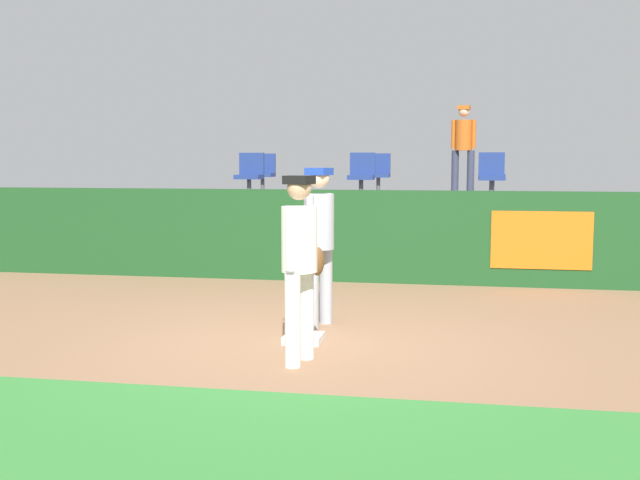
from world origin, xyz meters
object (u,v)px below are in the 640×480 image
at_px(seat_back_right, 493,172).
at_px(seat_front_center, 362,173).
at_px(seat_back_center, 379,172).
at_px(first_base, 303,338).
at_px(player_fielder_home, 300,256).
at_px(spectator_hooded, 463,143).
at_px(seat_back_left, 263,171).
at_px(seat_front_right, 492,174).
at_px(player_runner_visitor, 319,235).
at_px(seat_front_left, 250,173).

relative_size(seat_back_right, seat_front_center, 1.00).
relative_size(seat_back_right, seat_back_center, 1.00).
xyz_separation_m(first_base, seat_front_center, (-0.07, 5.53, 1.68)).
relative_size(player_fielder_home, seat_front_center, 2.15).
bearing_deg(spectator_hooded, seat_back_left, 25.22).
distance_m(seat_back_center, seat_front_right, 2.80).
bearing_deg(seat_back_center, seat_back_left, 180.00).
bearing_deg(seat_front_center, seat_back_center, 86.13).
xyz_separation_m(player_fielder_home, seat_back_left, (-2.48, 8.14, 0.67)).
xyz_separation_m(first_base, seat_back_left, (-2.35, 7.33, 1.68)).
distance_m(seat_front_right, spectator_hooded, 3.03).
distance_m(player_runner_visitor, seat_back_center, 6.57).
xyz_separation_m(player_runner_visitor, seat_back_center, (0.03, 6.53, 0.64)).
bearing_deg(seat_front_center, first_base, -89.28).
bearing_deg(spectator_hooded, seat_front_center, 68.14).
bearing_deg(player_fielder_home, seat_front_center, -166.16).
height_order(player_fielder_home, seat_front_right, seat_front_right).
bearing_deg(spectator_hooded, player_fielder_home, 89.89).
xyz_separation_m(seat_back_right, spectator_hooded, (-0.57, 1.14, 0.60)).
height_order(seat_back_center, spectator_hooded, spectator_hooded).
bearing_deg(seat_back_right, player_fielder_home, -104.85).
relative_size(first_base, spectator_hooded, 0.22).
xyz_separation_m(seat_back_left, seat_front_right, (4.54, -1.80, -0.00)).
bearing_deg(player_fielder_home, seat_back_right, 177.13).
xyz_separation_m(seat_back_center, seat_front_right, (2.14, -1.80, -0.00)).
height_order(player_fielder_home, seat_back_left, seat_back_left).
height_order(seat_back_right, seat_front_center, same).
distance_m(first_base, spectator_hooded, 8.94).
relative_size(first_base, seat_front_right, 0.48).
xyz_separation_m(player_runner_visitor, seat_back_right, (2.27, 6.53, 0.64)).
xyz_separation_m(seat_back_right, seat_back_center, (-2.24, -0.00, -0.00)).
distance_m(seat_back_left, seat_front_right, 4.89).
bearing_deg(seat_front_center, seat_front_right, -0.00).
height_order(first_base, spectator_hooded, spectator_hooded).
bearing_deg(first_base, seat_front_left, 111.04).
height_order(seat_front_left, seat_back_center, same).
relative_size(first_base, player_fielder_home, 0.22).
xyz_separation_m(first_base, seat_back_center, (0.05, 7.33, 1.68)).
xyz_separation_m(seat_front_left, seat_back_center, (2.18, 1.80, -0.00)).
bearing_deg(seat_front_center, player_runner_visitor, -88.86).
bearing_deg(seat_back_left, player_fielder_home, -73.04).
bearing_deg(first_base, seat_front_center, 90.72).
bearing_deg(seat_back_center, seat_front_left, -140.47).
xyz_separation_m(player_runner_visitor, seat_front_center, (-0.09, 4.73, 0.64)).
xyz_separation_m(seat_back_left, spectator_hooded, (4.08, 1.14, 0.60)).
bearing_deg(player_fielder_home, seat_back_center, -167.43).
height_order(player_runner_visitor, seat_back_left, seat_back_left).
bearing_deg(seat_front_left, first_base, -68.96).
height_order(first_base, player_runner_visitor, player_runner_visitor).
relative_size(first_base, seat_front_left, 0.48).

